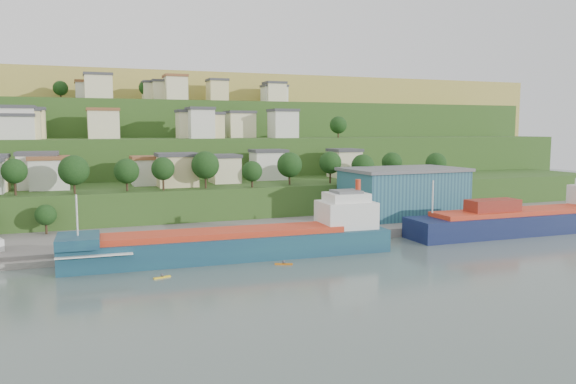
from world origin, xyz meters
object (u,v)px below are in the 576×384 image
cargo_ship_near (243,244)px  warehouse (403,192)px  cargo_ship_far (535,221)px  kayak_orange (284,263)px

cargo_ship_near → warehouse: 55.66m
cargo_ship_far → kayak_orange: bearing=-171.3°
cargo_ship_far → warehouse: bearing=137.5°
cargo_ship_near → kayak_orange: cargo_ship_near is taller
warehouse → kayak_orange: 55.64m
cargo_ship_far → kayak_orange: (-68.54, -9.22, -2.45)m
cargo_ship_near → cargo_ship_far: 73.78m
cargo_ship_near → cargo_ship_far: size_ratio=1.01×
cargo_ship_far → warehouse: 32.57m
cargo_ship_far → warehouse: cargo_ship_far is taller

